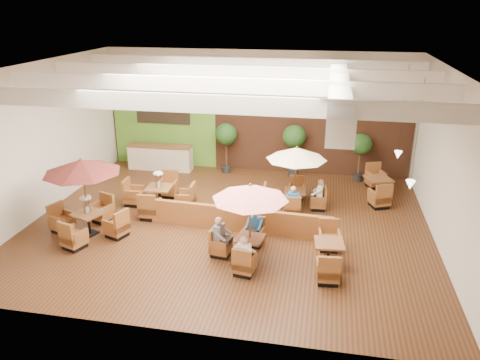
% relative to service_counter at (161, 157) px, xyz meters
% --- Properties ---
extents(room, '(14.04, 14.00, 5.52)m').
position_rel_service_counter_xyz_m(room, '(4.65, -3.88, 3.05)').
color(room, '#381E0F').
rests_on(room, ground).
extents(service_counter, '(3.00, 0.75, 1.18)m').
position_rel_service_counter_xyz_m(service_counter, '(0.00, 0.00, 0.00)').
color(service_counter, beige).
rests_on(service_counter, ground).
extents(booth_divider, '(6.40, 0.57, 0.89)m').
position_rel_service_counter_xyz_m(booth_divider, '(4.86, -5.65, -0.14)').
color(booth_divider, brown).
rests_on(booth_divider, ground).
extents(table_0, '(2.85, 2.85, 2.74)m').
position_rel_service_counter_xyz_m(table_0, '(-0.12, -6.79, 1.26)').
color(table_0, brown).
rests_on(table_0, ground).
extents(table_1, '(2.40, 2.50, 2.50)m').
position_rel_service_counter_xyz_m(table_1, '(5.48, -7.37, 1.22)').
color(table_1, brown).
rests_on(table_1, ground).
extents(table_2, '(2.43, 2.43, 2.47)m').
position_rel_service_counter_xyz_m(table_2, '(6.58, -3.27, 1.11)').
color(table_2, brown).
rests_on(table_2, ground).
extents(table_3, '(2.81, 2.81, 1.61)m').
position_rel_service_counter_xyz_m(table_3, '(1.46, -4.19, -0.14)').
color(table_3, brown).
rests_on(table_3, ground).
extents(table_4, '(0.94, 2.61, 0.96)m').
position_rel_service_counter_xyz_m(table_4, '(7.92, -7.30, -0.22)').
color(table_4, brown).
rests_on(table_4, ground).
extents(table_5, '(1.22, 2.97, 1.04)m').
position_rel_service_counter_xyz_m(table_5, '(9.80, -1.57, -0.19)').
color(table_5, brown).
rests_on(table_5, ground).
extents(topiary_0, '(1.00, 1.00, 2.31)m').
position_rel_service_counter_xyz_m(topiary_0, '(3.14, 0.20, 1.14)').
color(topiary_0, black).
rests_on(topiary_0, ground).
extents(topiary_1, '(1.03, 1.03, 2.39)m').
position_rel_service_counter_xyz_m(topiary_1, '(6.23, 0.20, 1.19)').
color(topiary_1, black).
rests_on(topiary_1, ground).
extents(topiary_2, '(0.92, 0.92, 2.14)m').
position_rel_service_counter_xyz_m(topiary_2, '(9.12, 0.20, 1.01)').
color(topiary_2, black).
rests_on(topiary_2, ground).
extents(diner_0, '(0.42, 0.36, 0.79)m').
position_rel_service_counter_xyz_m(diner_0, '(5.53, -8.28, 0.17)').
color(diner_0, white).
rests_on(diner_0, ground).
extents(diner_1, '(0.38, 0.33, 0.74)m').
position_rel_service_counter_xyz_m(diner_1, '(5.53, -6.46, 0.15)').
color(diner_1, '#296AB4').
rests_on(diner_1, ground).
extents(diner_2, '(0.39, 0.45, 0.85)m').
position_rel_service_counter_xyz_m(diner_2, '(4.62, -7.37, 0.20)').
color(diner_2, slate).
rests_on(diner_2, ground).
extents(diner_3, '(0.40, 0.32, 0.80)m').
position_rel_service_counter_xyz_m(diner_3, '(6.58, -4.17, 0.17)').
color(diner_3, '#296AB4').
rests_on(diner_3, ground).
extents(diner_4, '(0.32, 0.39, 0.77)m').
position_rel_service_counter_xyz_m(diner_4, '(7.49, -3.27, 0.16)').
color(diner_4, white).
rests_on(diner_4, ground).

